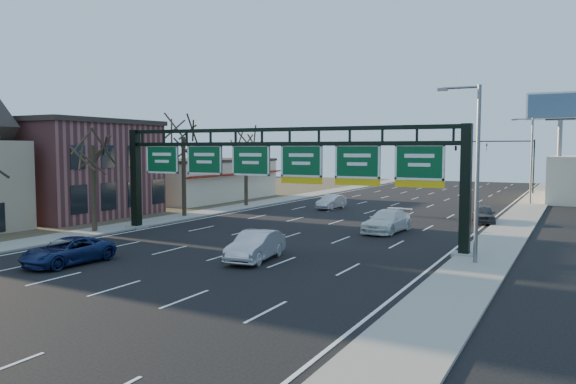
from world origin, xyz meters
The scene contains 20 objects.
ground centered at (0.00, 0.00, 0.00)m, with size 160.00×160.00×0.00m, color black.
sidewalk_left centered at (-12.80, 20.00, 0.06)m, with size 3.00×120.00×0.12m, color gray.
sidewalk_right centered at (12.80, 20.00, 0.06)m, with size 3.00×120.00×0.12m, color gray.
dirt_strip_left centered at (-25.00, 20.00, 0.03)m, with size 21.00×120.00×0.06m, color #473D2B.
lane_markings centered at (0.00, 20.00, 0.01)m, with size 21.60×120.00×0.01m, color white.
sign_gantry centered at (0.16, 8.00, 4.63)m, with size 24.60×1.20×7.20m.
brick_block centered at (-21.50, 11.00, 4.16)m, with size 10.40×12.40×8.30m.
cream_strip centered at (-21.48, 29.00, 2.36)m, with size 10.90×18.40×4.70m.
tree_gantry centered at (-12.80, 5.00, 7.11)m, with size 3.60×3.60×8.48m.
tree_mid centered at (-12.80, 15.00, 7.85)m, with size 3.60×3.60×9.24m.
tree_far centered at (-12.80, 25.00, 7.48)m, with size 3.60×3.60×8.86m.
streetlight_near centered at (12.47, 6.00, 5.08)m, with size 2.15×0.22×9.00m.
streetlight_far centered at (12.47, 40.00, 5.08)m, with size 2.15×0.22×9.00m.
billboard_right centered at (15.00, 44.98, 9.06)m, with size 7.00×0.50×12.00m.
traffic_signal_mast centered at (5.69, 55.00, 5.50)m, with size 10.16×0.54×7.00m.
car_blue_suv centered at (-5.73, -3.44, 0.67)m, with size 2.22×4.81×1.34m, color navy.
car_silver_sedan centered at (2.20, 1.81, 0.77)m, with size 1.63×4.67×1.54m, color silver.
car_white_wagon centered at (5.24, 14.66, 0.77)m, with size 2.17×5.33×1.55m, color white.
car_grey_far centered at (10.50, 22.93, 0.70)m, with size 1.66×4.12×1.40m, color #3A3C3F.
car_silver_distant centered at (-4.19, 26.75, 0.68)m, with size 1.44×4.13×1.36m, color silver.
Camera 1 is at (17.18, -23.15, 5.86)m, focal length 35.00 mm.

